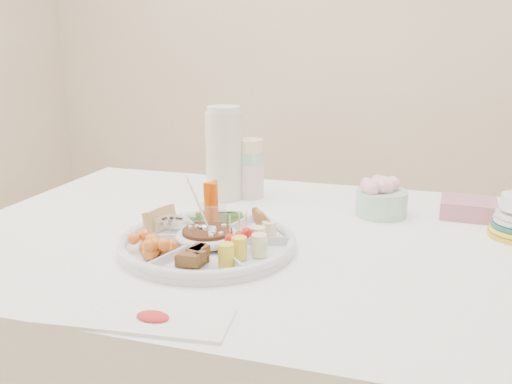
% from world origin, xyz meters
% --- Properties ---
extents(wall_back, '(4.00, 0.02, 2.70)m').
position_xyz_m(wall_back, '(0.00, 2.00, 1.35)').
color(wall_back, beige).
rests_on(wall_back, ground).
extents(dining_table, '(1.52, 1.02, 0.76)m').
position_xyz_m(dining_table, '(0.00, 0.00, 0.38)').
color(dining_table, white).
rests_on(dining_table, floor).
extents(party_tray, '(0.46, 0.46, 0.04)m').
position_xyz_m(party_tray, '(-0.11, -0.13, 0.78)').
color(party_tray, silver).
rests_on(party_tray, dining_table).
extents(bean_dip, '(0.13, 0.13, 0.04)m').
position_xyz_m(bean_dip, '(-0.11, -0.13, 0.79)').
color(bean_dip, black).
rests_on(bean_dip, party_tray).
extents(tortillas, '(0.11, 0.11, 0.05)m').
position_xyz_m(tortillas, '(-0.02, -0.04, 0.80)').
color(tortillas, olive).
rests_on(tortillas, party_tray).
extents(carrot_cucumber, '(0.15, 0.15, 0.11)m').
position_xyz_m(carrot_cucumber, '(-0.14, -0.00, 0.82)').
color(carrot_cucumber, '#E24F00').
rests_on(carrot_cucumber, party_tray).
extents(pita_raisins, '(0.12, 0.12, 0.06)m').
position_xyz_m(pita_raisins, '(-0.24, -0.09, 0.80)').
color(pita_raisins, tan).
rests_on(pita_raisins, party_tray).
extents(cherries, '(0.14, 0.14, 0.05)m').
position_xyz_m(cherries, '(-0.21, -0.22, 0.79)').
color(cherries, '#D0580B').
rests_on(cherries, party_tray).
extents(granola_chunks, '(0.12, 0.12, 0.04)m').
position_xyz_m(granola_chunks, '(-0.08, -0.25, 0.79)').
color(granola_chunks, '#4A3219').
rests_on(granola_chunks, party_tray).
extents(banana_tomato, '(0.12, 0.12, 0.08)m').
position_xyz_m(banana_tomato, '(0.01, -0.17, 0.82)').
color(banana_tomato, '#FFE277').
rests_on(banana_tomato, party_tray).
extents(cup_stack, '(0.09, 0.09, 0.22)m').
position_xyz_m(cup_stack, '(-0.15, 0.29, 0.87)').
color(cup_stack, '#B3CCAB').
rests_on(cup_stack, dining_table).
extents(thermos, '(0.13, 0.13, 0.27)m').
position_xyz_m(thermos, '(-0.22, 0.26, 0.89)').
color(thermos, beige).
rests_on(thermos, dining_table).
extents(flower_bowl, '(0.16, 0.16, 0.10)m').
position_xyz_m(flower_bowl, '(0.23, 0.23, 0.81)').
color(flower_bowl, silver).
rests_on(flower_bowl, dining_table).
extents(napkin_stack, '(0.14, 0.13, 0.05)m').
position_xyz_m(napkin_stack, '(0.45, 0.28, 0.78)').
color(napkin_stack, '#B66E82').
rests_on(napkin_stack, dining_table).
extents(placemat, '(0.32, 0.14, 0.01)m').
position_xyz_m(placemat, '(-0.11, -0.45, 0.76)').
color(placemat, white).
rests_on(placemat, dining_table).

